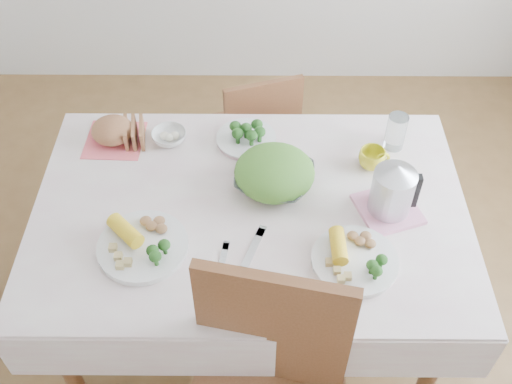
{
  "coord_description": "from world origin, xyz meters",
  "views": [
    {
      "loc": [
        0.03,
        -1.36,
        2.31
      ],
      "look_at": [
        0.02,
        0.02,
        0.82
      ],
      "focal_mm": 42.0,
      "sensor_mm": 36.0,
      "label": 1
    }
  ],
  "objects_px": {
    "dinner_plate_left": "(143,247)",
    "electric_kettle": "(393,186)",
    "salad_bowl": "(274,179)",
    "yellow_mug": "(372,159)",
    "chair_far": "(252,122)",
    "dining_table": "(251,273)",
    "dinner_plate_right": "(355,261)"
  },
  "relations": [
    {
      "from": "dinner_plate_left",
      "to": "electric_kettle",
      "type": "distance_m",
      "value": 0.84
    },
    {
      "from": "electric_kettle",
      "to": "salad_bowl",
      "type": "bearing_deg",
      "value": 164.17
    },
    {
      "from": "dinner_plate_left",
      "to": "yellow_mug",
      "type": "relative_size",
      "value": 3.02
    },
    {
      "from": "salad_bowl",
      "to": "yellow_mug",
      "type": "height_order",
      "value": "yellow_mug"
    },
    {
      "from": "dinner_plate_left",
      "to": "chair_far",
      "type": "bearing_deg",
      "value": 70.78
    },
    {
      "from": "yellow_mug",
      "to": "dining_table",
      "type": "bearing_deg",
      "value": -154.96
    },
    {
      "from": "dining_table",
      "to": "electric_kettle",
      "type": "bearing_deg",
      "value": -1.26
    },
    {
      "from": "dinner_plate_right",
      "to": "electric_kettle",
      "type": "relative_size",
      "value": 1.39
    },
    {
      "from": "dining_table",
      "to": "yellow_mug",
      "type": "height_order",
      "value": "yellow_mug"
    },
    {
      "from": "electric_kettle",
      "to": "dining_table",
      "type": "bearing_deg",
      "value": 179.88
    },
    {
      "from": "electric_kettle",
      "to": "dinner_plate_left",
      "type": "bearing_deg",
      "value": -167.04
    },
    {
      "from": "dining_table",
      "to": "chair_far",
      "type": "relative_size",
      "value": 1.73
    },
    {
      "from": "dining_table",
      "to": "dinner_plate_left",
      "type": "relative_size",
      "value": 4.73
    },
    {
      "from": "chair_far",
      "to": "dinner_plate_right",
      "type": "bearing_deg",
      "value": 90.27
    },
    {
      "from": "dinner_plate_right",
      "to": "electric_kettle",
      "type": "xyz_separation_m",
      "value": [
        0.14,
        0.22,
        0.11
      ]
    },
    {
      "from": "dinner_plate_right",
      "to": "yellow_mug",
      "type": "distance_m",
      "value": 0.45
    },
    {
      "from": "dinner_plate_left",
      "to": "dinner_plate_right",
      "type": "xyz_separation_m",
      "value": [
        0.68,
        -0.05,
        0.0
      ]
    },
    {
      "from": "chair_far",
      "to": "dinner_plate_left",
      "type": "bearing_deg",
      "value": 52.98
    },
    {
      "from": "chair_far",
      "to": "yellow_mug",
      "type": "bearing_deg",
      "value": 108.82
    },
    {
      "from": "yellow_mug",
      "to": "electric_kettle",
      "type": "height_order",
      "value": "electric_kettle"
    },
    {
      "from": "yellow_mug",
      "to": "dinner_plate_left",
      "type": "bearing_deg",
      "value": -153.75
    },
    {
      "from": "dining_table",
      "to": "chair_far",
      "type": "distance_m",
      "value": 0.81
    },
    {
      "from": "dining_table",
      "to": "chair_far",
      "type": "height_order",
      "value": "chair_far"
    },
    {
      "from": "dining_table",
      "to": "salad_bowl",
      "type": "relative_size",
      "value": 5.26
    },
    {
      "from": "dinner_plate_left",
      "to": "dinner_plate_right",
      "type": "bearing_deg",
      "value": -4.33
    },
    {
      "from": "dining_table",
      "to": "yellow_mug",
      "type": "distance_m",
      "value": 0.65
    },
    {
      "from": "chair_far",
      "to": "electric_kettle",
      "type": "relative_size",
      "value": 4.05
    },
    {
      "from": "dinner_plate_left",
      "to": "dinner_plate_right",
      "type": "height_order",
      "value": "same"
    },
    {
      "from": "dining_table",
      "to": "salad_bowl",
      "type": "bearing_deg",
      "value": 52.11
    },
    {
      "from": "salad_bowl",
      "to": "electric_kettle",
      "type": "relative_size",
      "value": 1.33
    },
    {
      "from": "salad_bowl",
      "to": "dining_table",
      "type": "bearing_deg",
      "value": -127.89
    },
    {
      "from": "electric_kettle",
      "to": "chair_far",
      "type": "bearing_deg",
      "value": 121.45
    }
  ]
}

